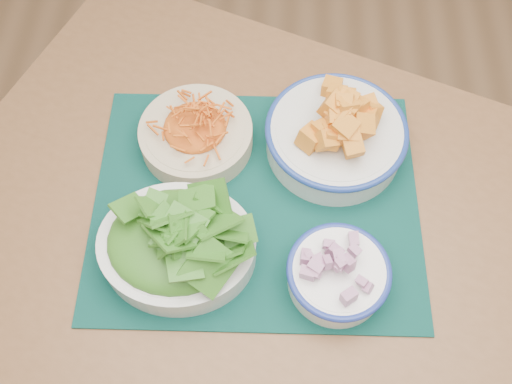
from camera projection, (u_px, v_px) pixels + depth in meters
ground at (400, 376)px, 1.51m from camera, size 4.00×4.00×0.00m
table at (299, 266)px, 0.97m from camera, size 1.40×1.18×0.75m
placemat at (256, 202)px, 0.92m from camera, size 0.53×0.43×0.00m
carrot_bowl at (196, 132)px, 0.94m from camera, size 0.25×0.25×0.07m
squash_bowl at (337, 131)px, 0.92m from camera, size 0.28×0.28×0.11m
lettuce_bowl at (176, 242)px, 0.83m from camera, size 0.24×0.20×0.10m
onion_bowl at (339, 272)px, 0.81m from camera, size 0.15×0.15×0.08m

